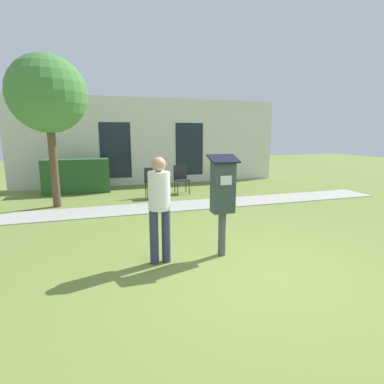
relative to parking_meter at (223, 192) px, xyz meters
name	(u,v)px	position (x,y,z in m)	size (l,w,h in m)	color
ground_plane	(252,269)	(0.23, -0.60, -1.02)	(40.00, 40.00, 0.00)	olive
sidewalk	(180,206)	(0.23, 3.35, -1.01)	(12.00, 1.10, 0.02)	#A3A099
building_facade	(153,142)	(0.23, 7.24, 0.58)	(10.00, 0.26, 3.20)	silver
parking_meter	(223,192)	(0.00, 0.00, 0.00)	(0.44, 0.31, 1.59)	#4C4C4C
person_standing	(159,202)	(-0.99, 0.01, -0.09)	(0.32, 0.32, 1.58)	#333851
outdoor_chair_left	(152,180)	(-0.28, 4.65, -0.49)	(0.44, 0.44, 0.90)	#262628
outdoor_chair_middle	(181,177)	(0.73, 5.08, -0.49)	(0.44, 0.44, 0.90)	#262628
hedge_row	(77,176)	(-2.50, 6.12, -0.47)	(2.05, 0.60, 1.10)	#285628
tree	(48,95)	(-2.90, 4.28, 1.83)	(1.90, 1.90, 3.82)	brown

